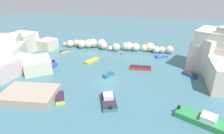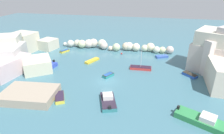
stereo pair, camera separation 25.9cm
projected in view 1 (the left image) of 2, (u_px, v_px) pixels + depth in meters
The scene contains 16 objects.
cove_water at pixel (107, 81), 38.60m from camera, with size 160.00×160.00×0.00m, color #427383.
cliff_headland_left at pixel (16, 54), 46.68m from camera, with size 19.14×25.20×6.56m.
cliff_headland_right at pixel (222, 55), 41.01m from camera, with size 15.80×20.76×10.33m.
rock_breakwater at pixel (113, 46), 56.55m from camera, with size 33.58×4.30×2.68m.
stone_dock at pixel (30, 95), 32.59m from camera, with size 8.96×6.18×1.48m, color tan.
channel_buoy at pixel (121, 54), 53.00m from camera, with size 0.45×0.45×0.45m, color red.
moored_boat_0 at pixel (201, 119), 27.01m from camera, with size 7.04×5.11×1.62m.
moored_boat_1 at pixel (109, 100), 31.47m from camera, with size 3.88×5.57×1.43m.
moored_boat_2 at pixel (141, 68), 43.92m from camera, with size 4.90×1.83×4.84m.
moored_boat_3 at pixel (92, 61), 48.07m from camera, with size 2.91×4.37×0.51m.
moored_boat_4 at pixel (47, 67), 43.41m from camera, with size 2.83×5.68×1.62m.
moored_boat_5 at pixel (161, 56), 50.83m from camera, with size 3.49×2.55×0.54m.
moored_boat_6 at pixel (108, 75), 40.40m from camera, with size 2.27×2.78×0.62m.
moored_boat_7 at pixel (60, 97), 32.56m from camera, with size 2.89×3.72×0.66m.
moored_boat_8 at pixel (64, 51), 54.59m from camera, with size 2.18×2.94×0.60m.
moored_boat_9 at pixel (190, 75), 40.73m from camera, with size 3.14×3.14×0.61m.
Camera 1 is at (7.88, -33.16, 18.37)m, focal length 30.44 mm.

